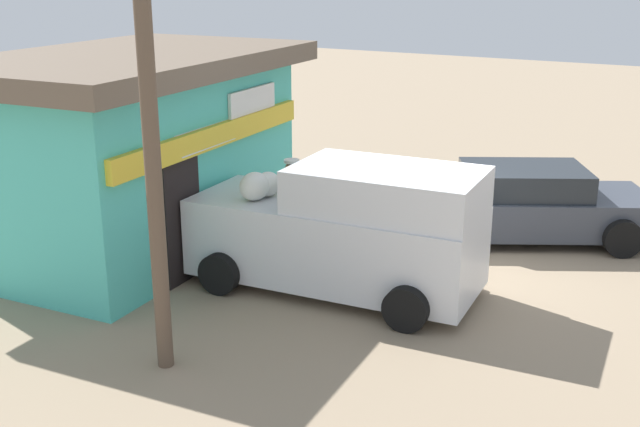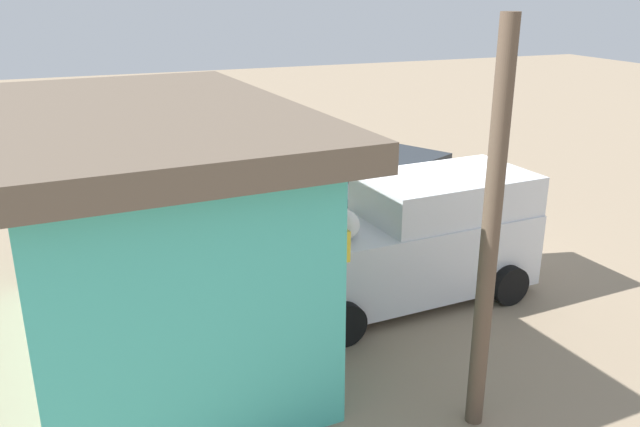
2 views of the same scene
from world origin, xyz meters
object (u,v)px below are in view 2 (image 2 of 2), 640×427
Objects in this scene: customer_bending at (335,276)px; unloaded_banana_pile at (196,328)px; parked_sedan at (395,187)px; vendor_standing at (315,235)px; storefront_bar at (148,227)px; delivery_van at (409,240)px; paint_bucket at (267,246)px.

customer_bending is 2.13m from unloaded_banana_pile.
vendor_standing is (-2.99, 3.06, 0.38)m from parked_sedan.
storefront_bar is 1.35× the size of delivery_van.
storefront_bar is 2.89m from vendor_standing.
delivery_van is at bearing -90.16° from storefront_bar.
paint_bucket is at bearing -34.53° from unloaded_banana_pile.
vendor_standing reaches higher than customer_bending.
vendor_standing is at bearing -170.43° from paint_bucket.
parked_sedan is at bearing -45.63° from vendor_standing.
paint_bucket is (2.50, 1.65, -0.81)m from delivery_van.
storefront_bar is at bearing 63.44° from unloaded_banana_pile.
customer_bending is at bearing 172.54° from vendor_standing.
delivery_van is 4.11m from parked_sedan.
parked_sedan is 2.73× the size of vendor_standing.
storefront_bar is 18.36× the size of paint_bucket.
delivery_van is at bearing -72.10° from customer_bending.
storefront_bar is 1.62m from unloaded_banana_pile.
paint_bucket is (2.49, -2.40, -1.58)m from storefront_bar.
vendor_standing is at bearing -75.15° from storefront_bar.
storefront_bar reaches higher than unloaded_banana_pile.
parked_sedan is 4.88× the size of unloaded_banana_pile.
delivery_van is at bearing 155.33° from parked_sedan.
unloaded_banana_pile is at bearing 145.47° from paint_bucket.
paint_bucket is at bearing 2.69° from customer_bending.
storefront_bar is at bearing 78.88° from customer_bending.
delivery_van is 3.11m from paint_bucket.
customer_bending is (-0.50, -2.54, -0.93)m from storefront_bar.
storefront_bar reaches higher than vendor_standing.
parked_sedan is (3.72, -1.71, -0.36)m from delivery_van.
unloaded_banana_pile is at bearing 93.93° from delivery_van.
unloaded_banana_pile is at bearing 113.91° from vendor_standing.
parked_sedan is at bearing -37.42° from customer_bending.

